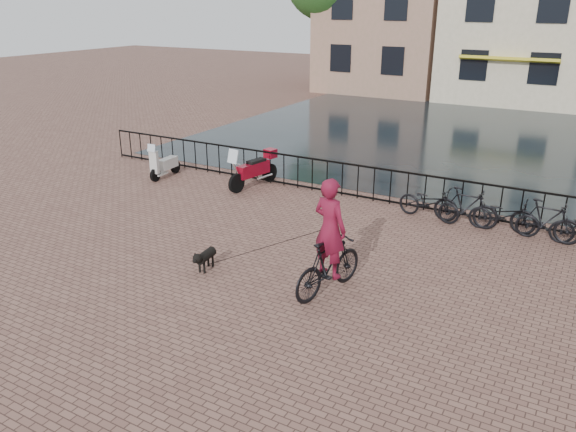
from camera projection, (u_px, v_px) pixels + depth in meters
The scene contains 11 objects.
ground at pixel (203, 333), 9.84m from camera, with size 100.00×100.00×0.00m, color brown.
canal_water at pixel (454, 138), 23.87m from camera, with size 20.00×20.00×0.00m, color black.
railing at pixel (374, 184), 16.15m from camera, with size 20.00×0.05×1.02m.
cyclist at pixel (329, 244), 10.84m from camera, with size 1.04×2.11×2.78m.
dog at pixel (206, 258), 12.08m from camera, with size 0.33×0.80×0.52m.
motorcycle at pixel (253, 165), 17.31m from camera, with size 0.82×2.00×1.39m.
scooter at pixel (165, 158), 18.33m from camera, with size 0.47×1.38×1.26m.
parked_bike_0 at pixel (429, 203), 14.85m from camera, with size 0.60×1.72×0.90m, color black.
parked_bike_1 at pixel (466, 207), 14.39m from camera, with size 0.47×1.66×1.00m, color black.
parked_bike_2 at pixel (504, 215), 13.97m from camera, with size 0.60×1.72×0.90m, color black.
parked_bike_3 at pixel (546, 220), 13.51m from camera, with size 0.47×1.66×1.00m, color black.
Camera 1 is at (5.48, -6.60, 5.45)m, focal length 35.00 mm.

